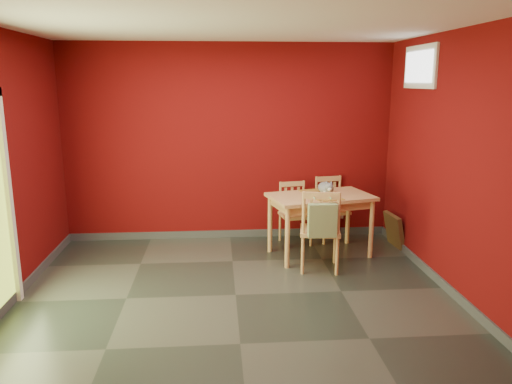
{
  "coord_description": "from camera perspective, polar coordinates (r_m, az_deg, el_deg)",
  "views": [
    {
      "loc": [
        -0.17,
        -4.86,
        2.19
      ],
      "look_at": [
        0.25,
        0.45,
        1.0
      ],
      "focal_mm": 35.0,
      "sensor_mm": 36.0,
      "label": 1
    }
  ],
  "objects": [
    {
      "name": "ground",
      "position": [
        5.33,
        -2.34,
        -11.66
      ],
      "size": [
        4.5,
        4.5,
        0.0
      ],
      "primitive_type": "plane",
      "color": "#2D342D",
      "rests_on": "ground"
    },
    {
      "name": "room_shell",
      "position": [
        5.31,
        -2.35,
        -11.17
      ],
      "size": [
        4.5,
        4.5,
        4.5
      ],
      "color": "#5F090A",
      "rests_on": "ground"
    },
    {
      "name": "window",
      "position": [
        6.33,
        18.22,
        13.43
      ],
      "size": [
        0.05,
        0.9,
        0.5
      ],
      "color": "white",
      "rests_on": "room_shell"
    },
    {
      "name": "outlet_plate",
      "position": [
        7.32,
        9.63,
        -2.55
      ],
      "size": [
        0.08,
        0.02,
        0.12
      ],
      "primitive_type": "cube",
      "color": "silver",
      "rests_on": "room_shell"
    },
    {
      "name": "dining_table",
      "position": [
        6.34,
        7.38,
        -1.22
      ],
      "size": [
        1.4,
        1.01,
        0.79
      ],
      "color": "tan",
      "rests_on": "ground"
    },
    {
      "name": "table_runner",
      "position": [
        6.22,
        7.61,
        -1.07
      ],
      "size": [
        0.48,
        0.76,
        0.35
      ],
      "color": "#A6752A",
      "rests_on": "dining_table"
    },
    {
      "name": "chair_far_left",
      "position": [
        6.85,
        4.44,
        -2.34
      ],
      "size": [
        0.45,
        0.45,
        0.84
      ],
      "color": "tan",
      "rests_on": "ground"
    },
    {
      "name": "chair_far_right",
      "position": [
        7.07,
        8.57,
        -1.81
      ],
      "size": [
        0.47,
        0.47,
        0.88
      ],
      "color": "tan",
      "rests_on": "ground"
    },
    {
      "name": "chair_near",
      "position": [
        5.87,
        7.33,
        -4.24
      ],
      "size": [
        0.53,
        0.53,
        0.98
      ],
      "color": "tan",
      "rests_on": "ground"
    },
    {
      "name": "tote_bag",
      "position": [
        5.6,
        7.59,
        -3.23
      ],
      "size": [
        0.32,
        0.19,
        0.45
      ],
      "color": "#839962",
      "rests_on": "chair_near"
    },
    {
      "name": "cat",
      "position": [
        6.4,
        7.98,
        0.72
      ],
      "size": [
        0.3,
        0.44,
        0.2
      ],
      "primitive_type": null,
      "rotation": [
        0.0,
        0.0,
        0.23
      ],
      "color": "slate",
      "rests_on": "table_runner"
    },
    {
      "name": "picture_frame",
      "position": [
        6.96,
        15.52,
        -4.26
      ],
      "size": [
        0.19,
        0.46,
        0.45
      ],
      "color": "brown",
      "rests_on": "ground"
    }
  ]
}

